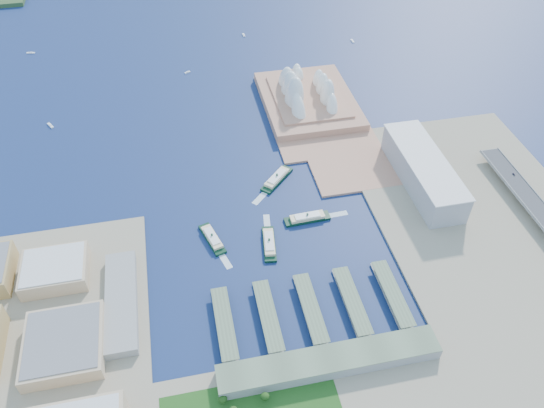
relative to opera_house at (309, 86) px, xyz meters
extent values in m
plane|color=#0D183F|center=(-105.00, -280.00, -32.00)|extent=(3000.00, 3000.00, 0.00)
cube|color=gray|center=(-355.00, -385.00, -30.50)|extent=(220.00, 390.00, 3.00)
cube|color=gray|center=(135.00, -330.00, -30.50)|extent=(240.00, 500.00, 3.00)
cube|color=tan|center=(2.50, -20.00, -30.50)|extent=(135.00, 220.00, 3.00)
cube|color=#939398|center=(90.00, -200.00, -11.50)|extent=(45.00, 155.00, 35.00)
cube|color=gray|center=(-90.00, -415.00, -23.00)|extent=(200.00, 28.00, 12.00)
imported|color=slate|center=(199.00, -222.64, -16.47)|extent=(1.89, 4.66, 1.35)
camera|label=1|loc=(-189.58, -642.13, 400.40)|focal=35.00mm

